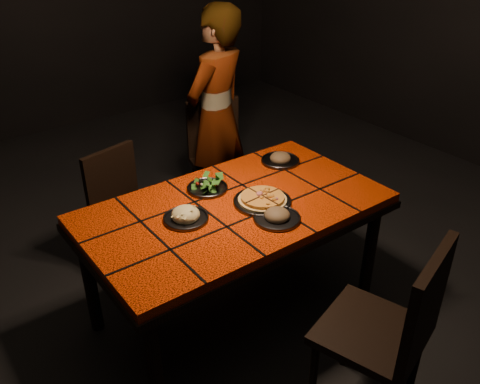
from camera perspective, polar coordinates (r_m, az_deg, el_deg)
room_shell at (r=2.40m, az=-0.66°, el=14.15°), size 6.04×7.04×3.08m
dining_table at (r=2.74m, az=-0.56°, el=-2.82°), size 1.62×0.92×0.75m
chair_near at (r=2.35m, az=16.88°, el=-14.25°), size 0.55×0.55×0.97m
chair_far_left at (r=3.31m, az=-13.00°, el=-1.40°), size 0.45×0.45×0.83m
chair_far_right at (r=3.86m, az=-2.55°, el=4.57°), size 0.50×0.50×0.89m
diner at (r=3.72m, az=-2.63°, el=8.40°), size 0.68×0.56×1.59m
plate_pizza at (r=2.70m, az=2.54°, el=-0.92°), size 0.31×0.31×0.04m
plate_pasta at (r=2.57m, az=-6.11°, el=-2.72°), size 0.23×0.23×0.08m
plate_salad at (r=2.83m, az=-3.69°, el=0.73°), size 0.23×0.23×0.07m
plate_mushroom_a at (r=2.57m, az=4.18°, el=-2.70°), size 0.24×0.24×0.08m
plate_mushroom_b at (r=3.15m, az=4.55°, el=3.74°), size 0.24×0.24×0.08m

